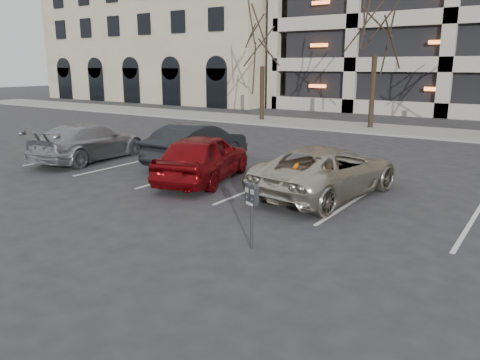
% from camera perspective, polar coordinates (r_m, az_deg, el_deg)
% --- Properties ---
extents(ground, '(140.00, 140.00, 0.00)m').
position_cam_1_polar(ground, '(11.29, 3.32, -3.86)').
color(ground, '#28282B').
rests_on(ground, ground).
extents(sidewalk, '(80.00, 4.00, 0.12)m').
position_cam_1_polar(sidewalk, '(26.06, 21.83, 5.39)').
color(sidewalk, gray).
rests_on(sidewalk, ground).
extents(stall_lines, '(16.90, 5.20, 0.00)m').
position_cam_1_polar(stall_lines, '(13.88, 3.25, -0.47)').
color(stall_lines, silver).
rests_on(stall_lines, ground).
extents(office_building, '(26.00, 16.20, 15.00)m').
position_cam_1_polar(office_building, '(51.71, -6.64, 18.21)').
color(office_building, tan).
rests_on(office_building, ground).
extents(tree_a, '(3.30, 3.30, 7.50)m').
position_cam_1_polar(tree_a, '(29.70, 2.79, 17.62)').
color(tree_a, black).
rests_on(tree_a, ground).
extents(tree_b, '(3.85, 3.85, 8.74)m').
position_cam_1_polar(tree_b, '(26.80, 16.47, 19.47)').
color(tree_b, black).
rests_on(tree_b, ground).
extents(parking_meter, '(0.34, 0.23, 1.25)m').
position_cam_1_polar(parking_meter, '(8.78, 1.45, -2.49)').
color(parking_meter, black).
rests_on(parking_meter, ground).
extents(suv_silver, '(2.86, 5.09, 1.35)m').
position_cam_1_polar(suv_silver, '(12.76, 10.58, 1.12)').
color(suv_silver, beige).
rests_on(suv_silver, ground).
extents(car_red, '(2.81, 4.60, 1.46)m').
position_cam_1_polar(car_red, '(14.14, -4.50, 2.79)').
color(car_red, maroon).
rests_on(car_red, ground).
extents(car_dark, '(1.59, 4.36, 1.43)m').
position_cam_1_polar(car_dark, '(16.73, -5.23, 4.42)').
color(car_dark, black).
rests_on(car_dark, ground).
extents(car_silver, '(2.46, 4.90, 1.36)m').
position_cam_1_polar(car_silver, '(18.16, -17.87, 4.45)').
color(car_silver, '#96989D').
rests_on(car_silver, ground).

